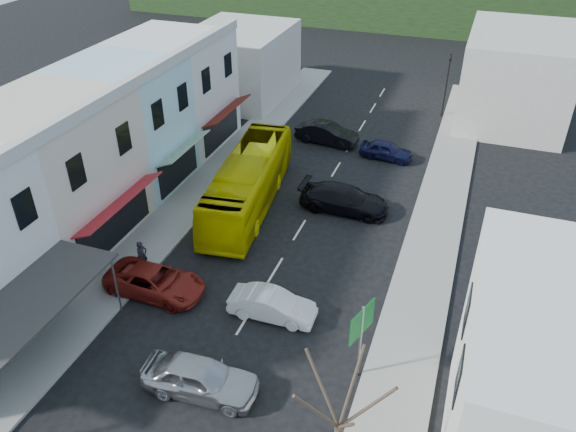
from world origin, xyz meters
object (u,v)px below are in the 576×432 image
at_px(car_silver, 201,379).
at_px(direction_sign, 360,343).
at_px(car_red, 155,281).
at_px(car_white, 272,305).
at_px(street_tree, 339,427).
at_px(pedestrian_left, 142,256).
at_px(bus, 248,184).
at_px(traffic_signal, 446,86).

height_order(car_silver, direction_sign, direction_sign).
bearing_deg(car_red, car_white, -85.77).
height_order(car_silver, street_tree, street_tree).
height_order(pedestrian_left, street_tree, street_tree).
distance_m(bus, direction_sign, 14.75).
relative_size(direction_sign, street_tree, 0.53).
distance_m(car_silver, traffic_signal, 33.30).
bearing_deg(direction_sign, car_red, -170.94).
xyz_separation_m(car_silver, traffic_signal, (5.86, 32.72, 1.95)).
bearing_deg(street_tree, direction_sign, 95.28).
height_order(car_red, pedestrian_left, pedestrian_left).
height_order(car_silver, pedestrian_left, pedestrian_left).
xyz_separation_m(pedestrian_left, direction_sign, (12.30, -3.13, 0.92)).
distance_m(bus, street_tree, 19.53).
bearing_deg(car_red, bus, -5.98).
distance_m(car_white, traffic_signal, 28.04).
relative_size(bus, car_white, 2.64).
distance_m(car_red, traffic_signal, 30.01).
bearing_deg(direction_sign, street_tree, -65.98).
bearing_deg(car_red, pedestrian_left, 50.39).
relative_size(car_red, traffic_signal, 0.87).
relative_size(pedestrian_left, direction_sign, 0.44).
distance_m(car_silver, pedestrian_left, 8.90).
height_order(car_silver, car_red, same).
bearing_deg(bus, street_tree, -65.66).
bearing_deg(traffic_signal, bus, 62.79).
xyz_separation_m(bus, pedestrian_left, (-2.63, -8.01, -0.55)).
height_order(car_white, street_tree, street_tree).
bearing_deg(car_silver, pedestrian_left, 42.98).
bearing_deg(pedestrian_left, car_silver, -112.93).
height_order(bus, car_red, bus).
xyz_separation_m(car_white, car_red, (-6.12, -0.35, 0.00)).
distance_m(car_white, car_red, 6.13).
bearing_deg(car_silver, car_white, -16.30).
bearing_deg(traffic_signal, pedestrian_left, 65.46).
bearing_deg(car_silver, car_red, 42.24).
xyz_separation_m(car_red, street_tree, (11.30, -7.25, 2.95)).
bearing_deg(car_red, car_silver, -132.96).
relative_size(bus, street_tree, 1.59).
distance_m(car_silver, direction_sign, 6.64).
distance_m(bus, car_white, 10.28).
xyz_separation_m(car_silver, car_white, (1.14, 5.15, 0.00)).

